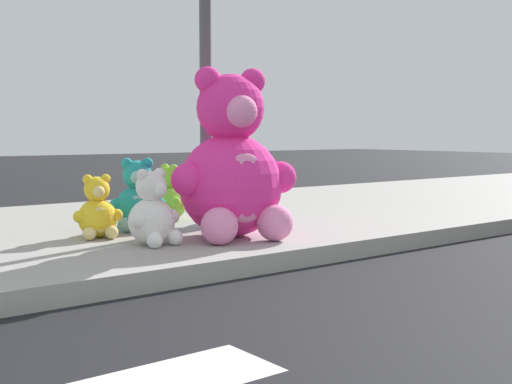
# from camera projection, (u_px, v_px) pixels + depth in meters

# --- Properties ---
(sidewalk) EXTENTS (28.00, 4.40, 0.15)m
(sidewalk) POSITION_uv_depth(u_px,v_px,m) (71.00, 236.00, 6.27)
(sidewalk) COLOR #9E9B93
(sidewalk) RESTS_ON ground_plane
(sign_pole) EXTENTS (0.56, 0.11, 3.20)m
(sign_pole) POSITION_uv_depth(u_px,v_px,m) (205.00, 45.00, 6.10)
(sign_pole) COLOR #4C4C51
(sign_pole) RESTS_ON sidewalk
(plush_pink_large) EXTENTS (1.09, 1.02, 1.45)m
(plush_pink_large) POSITION_uv_depth(u_px,v_px,m) (233.00, 170.00, 5.66)
(plush_pink_large) COLOR #F22D93
(plush_pink_large) RESTS_ON sidewalk
(plush_yellow) EXTENTS (0.41, 0.38, 0.54)m
(plush_yellow) POSITION_uv_depth(u_px,v_px,m) (98.00, 212.00, 5.66)
(plush_yellow) COLOR yellow
(plush_yellow) RESTS_ON sidewalk
(plush_lavender) EXTENTS (0.47, 0.42, 0.61)m
(plush_lavender) POSITION_uv_depth(u_px,v_px,m) (233.00, 197.00, 6.74)
(plush_lavender) COLOR #B28CD8
(plush_lavender) RESTS_ON sidewalk
(plush_lime) EXTENTS (0.39, 0.45, 0.58)m
(plush_lime) POSITION_uv_depth(u_px,v_px,m) (168.00, 198.00, 6.80)
(plush_lime) COLOR #8CD133
(plush_lime) RESTS_ON sidewalk
(plush_teal) EXTENTS (0.47, 0.48, 0.67)m
(plush_teal) POSITION_uv_depth(u_px,v_px,m) (138.00, 201.00, 6.10)
(plush_teal) COLOR teal
(plush_teal) RESTS_ON sidewalk
(plush_white) EXTENTS (0.47, 0.43, 0.61)m
(plush_white) POSITION_uv_depth(u_px,v_px,m) (153.00, 214.00, 5.29)
(plush_white) COLOR white
(plush_white) RESTS_ON sidewalk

